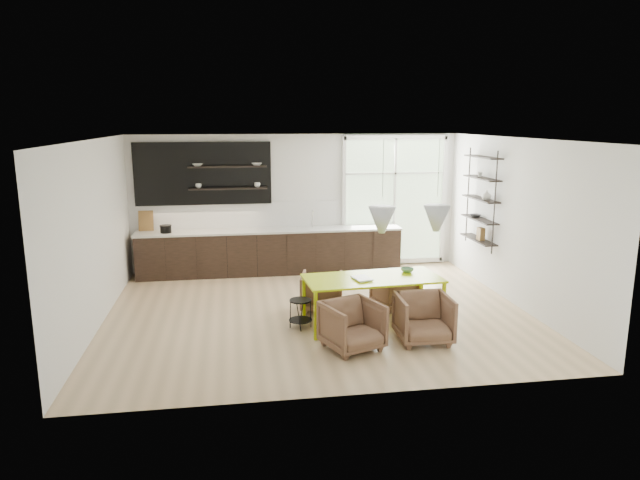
{
  "coord_description": "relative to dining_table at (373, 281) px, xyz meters",
  "views": [
    {
      "loc": [
        -1.37,
        -9.09,
        3.21
      ],
      "look_at": [
        0.13,
        0.6,
        1.12
      ],
      "focal_mm": 32.0,
      "sensor_mm": 36.0,
      "label": 1
    }
  ],
  "objects": [
    {
      "name": "room",
      "position": [
        -0.18,
        1.81,
        0.74
      ],
      "size": [
        7.02,
        6.01,
        2.91
      ],
      "color": "#D4B287",
      "rests_on": "ground"
    },
    {
      "name": "table_bowl",
      "position": [
        0.63,
        0.23,
        0.09
      ],
      "size": [
        0.22,
        0.22,
        0.06
      ],
      "primitive_type": "imported",
      "rotation": [
        0.0,
        0.0,
        0.04
      ],
      "color": "#588861",
      "rests_on": "dining_table"
    },
    {
      "name": "wire_stool",
      "position": [
        -1.14,
        0.03,
        -0.43
      ],
      "size": [
        0.36,
        0.36,
        0.46
      ],
      "rotation": [
        0.0,
        0.0,
        -0.27
      ],
      "color": "black",
      "rests_on": "ground"
    },
    {
      "name": "kitchen_run",
      "position": [
        -1.46,
        3.41,
        -0.13
      ],
      "size": [
        5.54,
        0.69,
        2.75
      ],
      "color": "black",
      "rests_on": "ground"
    },
    {
      "name": "table_book",
      "position": [
        -0.31,
        -0.11,
        0.07
      ],
      "size": [
        0.31,
        0.38,
        0.03
      ],
      "primitive_type": "imported",
      "rotation": [
        0.0,
        0.0,
        0.22
      ],
      "color": "white",
      "rests_on": "dining_table"
    },
    {
      "name": "armchair_front_right",
      "position": [
        0.58,
        -0.8,
        -0.37
      ],
      "size": [
        0.79,
        0.81,
        0.71
      ],
      "primitive_type": "imported",
      "rotation": [
        0.0,
        0.0,
        -0.04
      ],
      "color": "brown",
      "rests_on": "ground"
    },
    {
      "name": "dining_table",
      "position": [
        0.0,
        0.0,
        0.0
      ],
      "size": [
        2.2,
        1.12,
        0.78
      ],
      "rotation": [
        0.0,
        0.0,
        0.08
      ],
      "color": "#B1D105",
      "rests_on": "ground"
    },
    {
      "name": "right_shelving",
      "position": [
        2.6,
        1.89,
        0.93
      ],
      "size": [
        0.26,
        1.22,
        1.9
      ],
      "color": "black",
      "rests_on": "ground"
    },
    {
      "name": "armchair_front_left",
      "position": [
        -0.51,
        -0.92,
        -0.38
      ],
      "size": [
        0.97,
        0.98,
        0.69
      ],
      "primitive_type": "imported",
      "rotation": [
        0.0,
        0.0,
        0.37
      ],
      "color": "brown",
      "rests_on": "ground"
    },
    {
      "name": "armchair_back_right",
      "position": [
        0.59,
        0.79,
        -0.42
      ],
      "size": [
        0.8,
        0.82,
        0.6
      ],
      "primitive_type": "imported",
      "rotation": [
        0.0,
        0.0,
        3.42
      ],
      "color": "brown",
      "rests_on": "ground"
    },
    {
      "name": "armchair_back_left",
      "position": [
        -0.67,
        0.85,
        -0.4
      ],
      "size": [
        0.82,
        0.84,
        0.64
      ],
      "primitive_type": "imported",
      "rotation": [
        0.0,
        0.0,
        2.92
      ],
      "color": "brown",
      "rests_on": "ground"
    }
  ]
}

